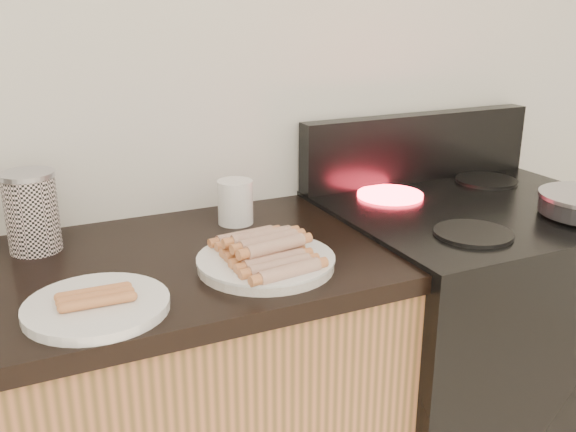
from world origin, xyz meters
name	(u,v)px	position (x,y,z in m)	size (l,w,h in m)	color
wall_back	(147,55)	(0.00, 2.00, 1.30)	(4.00, 0.04, 2.60)	silver
stove	(465,357)	(0.78, 1.68, 0.46)	(0.76, 0.65, 0.91)	black
stove_panel	(418,147)	(0.78, 1.96, 1.01)	(0.76, 0.06, 0.20)	black
burner_near_left	(473,234)	(0.61, 1.51, 0.92)	(0.18, 0.18, 0.01)	black
burner_far_left	(390,195)	(0.61, 1.84, 0.92)	(0.18, 0.18, 0.01)	#FF1E2D
burner_far_right	(486,181)	(0.95, 1.84, 0.92)	(0.18, 0.18, 0.01)	black
main_plate	(266,263)	(0.11, 1.56, 0.91)	(0.28, 0.28, 0.02)	white
side_plate	(97,306)	(-0.24, 1.51, 0.91)	(0.26, 0.26, 0.02)	silver
hotdog_pile	(266,250)	(0.11, 1.56, 0.94)	(0.13, 0.25, 0.05)	#A53139
plain_sausages	(96,297)	(-0.24, 1.51, 0.93)	(0.12, 0.07, 0.02)	tan
canister	(32,212)	(-0.31, 1.87, 0.99)	(0.12, 0.12, 0.18)	white
mug	(235,202)	(0.16, 1.85, 0.95)	(0.09, 0.09, 0.11)	silver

